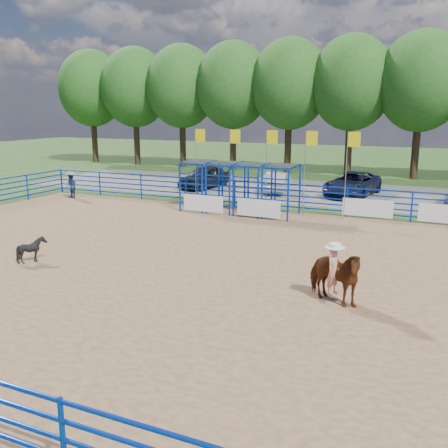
{
  "coord_description": "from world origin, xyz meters",
  "views": [
    {
      "loc": [
        7.41,
        -14.48,
        5.22
      ],
      "look_at": [
        0.42,
        1.0,
        1.3
      ],
      "focal_mm": 40.0,
      "sensor_mm": 36.0,
      "label": 1
    }
  ],
  "objects_px": {
    "car_a": "(205,177)",
    "car_b": "(277,182)",
    "spectator_cowboy": "(71,185)",
    "calf": "(32,250)",
    "horse_and_rider": "(334,273)",
    "car_c": "(352,184)"
  },
  "relations": [
    {
      "from": "car_a",
      "to": "calf",
      "type": "bearing_deg",
      "value": -74.61
    },
    {
      "from": "spectator_cowboy",
      "to": "car_c",
      "type": "relative_size",
      "value": 0.3
    },
    {
      "from": "spectator_cowboy",
      "to": "car_c",
      "type": "bearing_deg",
      "value": 27.95
    },
    {
      "from": "calf",
      "to": "car_c",
      "type": "xyz_separation_m",
      "value": [
        7.6,
        18.56,
        0.26
      ]
    },
    {
      "from": "horse_and_rider",
      "to": "calf",
      "type": "relative_size",
      "value": 2.62
    },
    {
      "from": "car_a",
      "to": "car_c",
      "type": "xyz_separation_m",
      "value": [
        9.68,
        0.93,
        -0.03
      ]
    },
    {
      "from": "car_a",
      "to": "car_b",
      "type": "bearing_deg",
      "value": 11.55
    },
    {
      "from": "spectator_cowboy",
      "to": "car_c",
      "type": "xyz_separation_m",
      "value": [
        15.03,
        7.97,
        -0.07
      ]
    },
    {
      "from": "car_a",
      "to": "car_c",
      "type": "distance_m",
      "value": 9.72
    },
    {
      "from": "spectator_cowboy",
      "to": "car_a",
      "type": "xyz_separation_m",
      "value": [
        5.35,
        7.04,
        -0.05
      ]
    },
    {
      "from": "car_b",
      "to": "car_c",
      "type": "relative_size",
      "value": 0.75
    },
    {
      "from": "horse_and_rider",
      "to": "car_b",
      "type": "relative_size",
      "value": 0.61
    },
    {
      "from": "car_a",
      "to": "car_b",
      "type": "xyz_separation_m",
      "value": [
        5.05,
        0.25,
        -0.11
      ]
    },
    {
      "from": "car_c",
      "to": "calf",
      "type": "bearing_deg",
      "value": -104.29
    },
    {
      "from": "spectator_cowboy",
      "to": "car_b",
      "type": "distance_m",
      "value": 12.7
    },
    {
      "from": "calf",
      "to": "spectator_cowboy",
      "type": "bearing_deg",
      "value": 21.17
    },
    {
      "from": "horse_and_rider",
      "to": "car_a",
      "type": "bearing_deg",
      "value": 125.97
    },
    {
      "from": "spectator_cowboy",
      "to": "car_b",
      "type": "xyz_separation_m",
      "value": [
        10.4,
        7.29,
        -0.15
      ]
    },
    {
      "from": "spectator_cowboy",
      "to": "car_a",
      "type": "distance_m",
      "value": 8.84
    },
    {
      "from": "horse_and_rider",
      "to": "calf",
      "type": "bearing_deg",
      "value": -177.01
    },
    {
      "from": "calf",
      "to": "car_c",
      "type": "relative_size",
      "value": 0.17
    },
    {
      "from": "horse_and_rider",
      "to": "car_c",
      "type": "height_order",
      "value": "horse_and_rider"
    }
  ]
}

